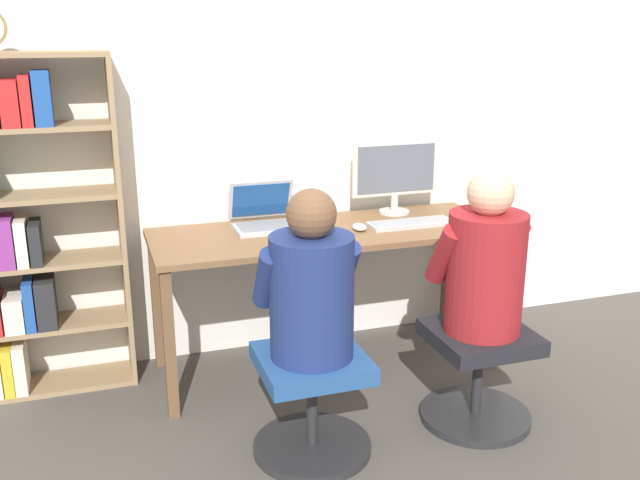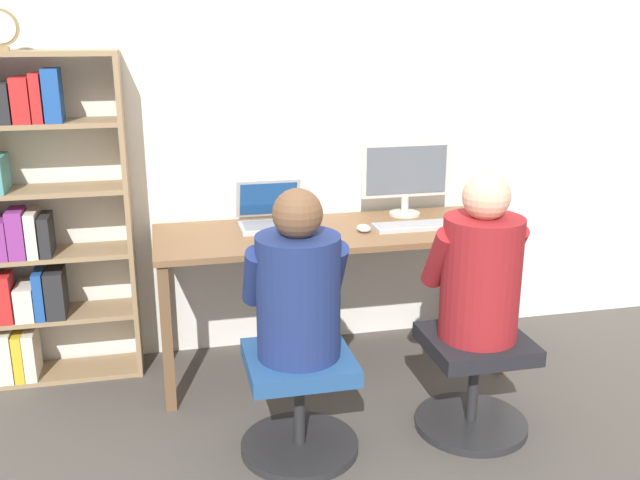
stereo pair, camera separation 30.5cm
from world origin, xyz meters
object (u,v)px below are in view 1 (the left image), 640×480
laptop (266,218)px  person_at_laptop (311,287)px  keyboard (411,223)px  office_chair_right (312,399)px  person_at_monitor (485,263)px  office_chair_left (478,371)px  desktop_monitor (396,174)px  bookshelf (3,235)px

laptop → person_at_laptop: size_ratio=0.48×
laptop → keyboard: laptop is taller
office_chair_right → person_at_monitor: size_ratio=0.70×
office_chair_left → office_chair_right: same height
person_at_monitor → person_at_laptop: (-0.79, -0.00, -0.01)m
desktop_monitor → person_at_laptop: 1.24m
desktop_monitor → laptop: bearing=-175.5°
office_chair_right → person_at_monitor: person_at_monitor is taller
laptop → office_chair_left: (0.76, -0.88, -0.55)m
office_chair_left → laptop: bearing=130.7°
office_chair_right → person_at_monitor: (0.79, 0.01, 0.51)m
keyboard → person_at_laptop: bearing=-138.2°
keyboard → bookshelf: 1.98m
person_at_laptop → bookshelf: bearing=142.5°
office_chair_left → person_at_monitor: size_ratio=0.70×
keyboard → office_chair_left: keyboard is taller
desktop_monitor → person_at_monitor: person_at_monitor is taller
person_at_monitor → bookshelf: bookshelf is taller
desktop_monitor → office_chair_right: size_ratio=0.98×
desktop_monitor → bookshelf: size_ratio=0.30×
office_chair_left → person_at_laptop: 0.93m
office_chair_right → person_at_laptop: 0.50m
laptop → person_at_monitor: bearing=-49.1°
bookshelf → office_chair_left: bearing=-24.9°
office_chair_left → person_at_monitor: bearing=90.0°
desktop_monitor → office_chair_right: (-0.78, -0.94, -0.72)m
desktop_monitor → keyboard: (-0.03, -0.26, -0.21)m
desktop_monitor → office_chair_left: bearing=-89.2°
office_chair_right → bookshelf: bookshelf is taller
office_chair_left → desktop_monitor: bearing=90.8°
laptop → office_chair_left: 1.28m
office_chair_left → person_at_monitor: (0.00, 0.01, 0.51)m
keyboard → office_chair_right: 1.14m
office_chair_right → bookshelf: 1.63m
desktop_monitor → person_at_laptop: size_ratio=0.71×
laptop → person_at_monitor: (0.76, -0.87, -0.04)m
laptop → keyboard: size_ratio=0.76×
desktop_monitor → bookshelf: bearing=-179.8°
laptop → office_chair_left: size_ratio=0.67×
desktop_monitor → bookshelf: 1.99m
keyboard → person_at_monitor: size_ratio=0.61×
keyboard → office_chair_right: bearing=-138.0°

